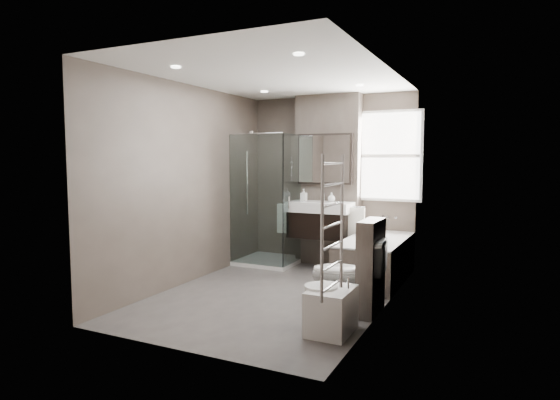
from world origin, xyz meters
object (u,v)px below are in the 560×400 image
Objects in this scene: bathtub at (376,257)px; toilet at (347,275)px; bidet at (331,309)px; vanity at (320,219)px.

toilet reaches higher than bathtub.
bidet is at bearing -87.51° from bathtub.
bathtub is at bearing 92.49° from bidet.
bidet is at bearing -66.86° from vanity.
toilet is at bearing 93.86° from bidet.
bathtub is 2.95× the size of bidet.
toilet is at bearing -88.15° from bathtub.
toilet is 0.68m from bidet.
vanity reaches higher than toilet.
bathtub is 2.05m from bidet.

